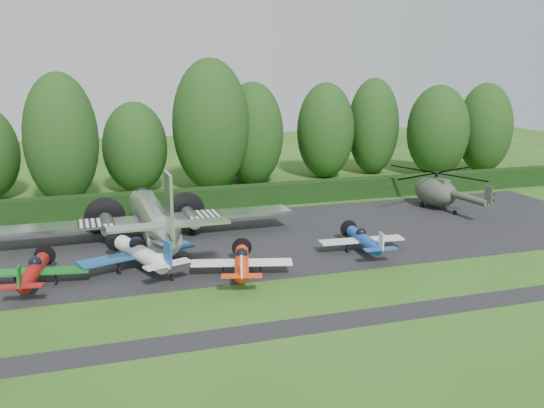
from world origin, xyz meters
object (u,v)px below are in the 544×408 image
object	(u,v)px
transport_plane	(153,219)
light_plane_orange	(242,262)
light_plane_white	(141,253)
helicopter	(436,189)
light_plane_red	(34,271)
light_plane_blue	(364,240)
sign_board	(442,182)

from	to	relation	value
transport_plane	light_plane_orange	xyz separation A→B (m)	(4.42, -8.96, -0.96)
light_plane_white	helicopter	bearing A→B (deg)	37.48
transport_plane	light_plane_white	distance (m)	5.99
light_plane_red	light_plane_orange	xyz separation A→B (m)	(12.46, -2.23, -0.00)
transport_plane	helicopter	size ratio (longest dim) A/B	1.76
transport_plane	light_plane_white	xyz separation A→B (m)	(-1.51, -5.75, -0.73)
light_plane_red	light_plane_white	xyz separation A→B (m)	(6.53, 0.98, 0.22)
light_plane_blue	light_plane_red	bearing A→B (deg)	175.59
light_plane_orange	sign_board	xyz separation A→B (m)	(26.76, 18.47, 0.09)
light_plane_white	helicopter	distance (m)	29.63
transport_plane	light_plane_orange	bearing A→B (deg)	-62.99
helicopter	sign_board	distance (m)	7.51
sign_board	light_plane_blue	bearing A→B (deg)	-137.29
transport_plane	helicopter	distance (m)	26.84
light_plane_white	light_plane_blue	xyz separation A→B (m)	(15.61, -0.92, -0.26)
light_plane_red	light_plane_orange	distance (m)	12.66
light_plane_red	helicopter	xyz separation A→B (m)	(34.63, 10.34, 0.83)
light_plane_blue	helicopter	world-z (taller)	helicopter
light_plane_white	sign_board	size ratio (longest dim) A/B	2.80
light_plane_white	light_plane_orange	bearing A→B (deg)	-9.38
light_plane_red	sign_board	world-z (taller)	light_plane_red
transport_plane	light_plane_red	size ratio (longest dim) A/B	3.28
light_plane_red	light_plane_white	size ratio (longest dim) A/B	0.82
light_plane_white	light_plane_orange	distance (m)	6.75
light_plane_red	light_plane_white	distance (m)	6.60
light_plane_orange	light_plane_blue	distance (m)	9.95
light_plane_white	transport_plane	bearing A→B (deg)	94.36
light_plane_red	light_plane_blue	bearing A→B (deg)	-9.08
light_plane_blue	light_plane_white	bearing A→B (deg)	172.06
transport_plane	light_plane_white	bearing A→B (deg)	-103.97
light_plane_orange	sign_board	distance (m)	32.51
transport_plane	helicopter	xyz separation A→B (m)	(26.60, 3.61, -0.12)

